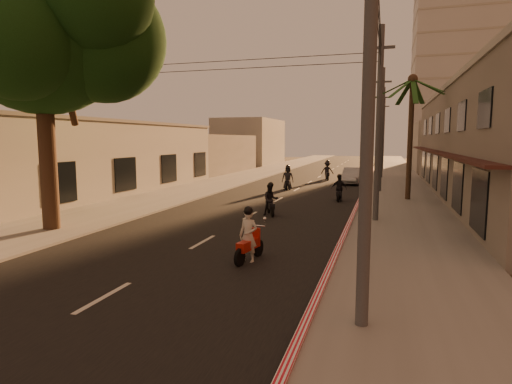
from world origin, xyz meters
TOP-DOWN VIEW (x-y plane):
  - ground at (0.00, 0.00)m, footprint 160.00×160.00m
  - road at (0.00, 20.00)m, footprint 10.00×140.00m
  - sidewalk_right at (7.50, 20.00)m, footprint 5.00×140.00m
  - sidewalk_left at (-7.50, 20.00)m, footprint 5.00×140.00m
  - curb_stripe at (5.10, 15.00)m, footprint 0.20×60.00m
  - shophouse_row at (13.95, 18.00)m, footprint 8.80×34.20m
  - left_building at (-13.98, 14.00)m, footprint 8.20×24.20m
  - distant_tower at (16.00, 56.00)m, footprint 12.10×12.10m
  - broadleaf_tree at (-6.61, 2.14)m, footprint 9.60×8.70m
  - palm_tree at (8.00, 16.00)m, footprint 5.00×5.00m
  - utility_poles at (6.20, 20.00)m, footprint 1.20×48.26m
  - filler_right at (14.00, 45.00)m, footprint 8.00×14.00m
  - filler_left_near at (-14.00, 34.00)m, footprint 8.00×14.00m
  - filler_left_far at (-14.00, 52.00)m, footprint 8.00×14.00m
  - scooter_red at (2.47, 0.05)m, footprint 0.83×1.83m
  - scooter_mid_a at (0.98, 8.38)m, footprint 1.26×1.65m
  - scooter_mid_b at (3.81, 14.57)m, footprint 0.99×1.76m
  - scooter_far_a at (-0.65, 19.70)m, footprint 1.08×1.99m
  - scooter_far_b at (1.24, 28.59)m, footprint 1.50×1.94m
  - parked_car at (3.82, 25.66)m, footprint 1.91×4.48m

SIDE VIEW (x-z plane):
  - ground at x=0.00m, z-range 0.00..0.00m
  - road at x=0.00m, z-range 0.00..0.02m
  - sidewalk_right at x=7.50m, z-range 0.00..0.12m
  - sidewalk_left at x=-7.50m, z-range 0.00..0.12m
  - curb_stripe at x=5.10m, z-range 0.00..0.20m
  - parked_car at x=3.82m, z-range 0.00..1.43m
  - scooter_mid_b at x=3.81m, z-range -0.09..1.64m
  - scooter_mid_a at x=0.98m, z-range -0.07..1.66m
  - scooter_red at x=2.47m, z-range -0.11..1.71m
  - scooter_far_a at x=-0.65m, z-range -0.10..1.87m
  - scooter_far_b at x=1.24m, z-range -0.08..1.87m
  - filler_left_near at x=-14.00m, z-range 0.00..4.40m
  - left_building at x=-13.98m, z-range 0.00..5.20m
  - filler_right at x=14.00m, z-range 0.00..6.00m
  - filler_left_far at x=-14.00m, z-range 0.00..7.00m
  - shophouse_row at x=13.95m, z-range 0.00..7.30m
  - utility_poles at x=6.20m, z-range 2.04..11.04m
  - palm_tree at x=8.00m, z-range 3.05..11.25m
  - broadleaf_tree at x=-6.61m, z-range 2.43..14.53m
  - distant_tower at x=16.00m, z-range 0.00..28.00m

